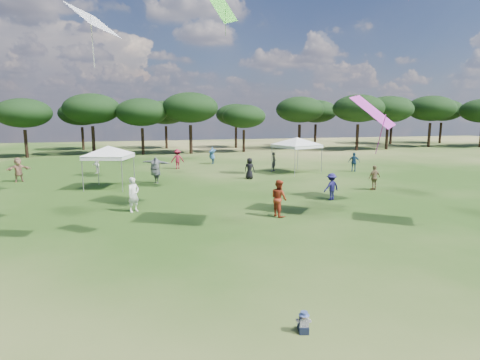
% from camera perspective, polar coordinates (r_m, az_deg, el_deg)
% --- Properties ---
extents(tree_line, '(108.78, 17.63, 7.77)m').
position_cam_1_polar(tree_line, '(53.62, -8.48, 9.82)').
color(tree_line, black).
rests_on(tree_line, ground).
extents(tent_left, '(5.32, 5.32, 3.17)m').
position_cam_1_polar(tent_left, '(28.14, -18.25, 4.39)').
color(tent_left, gray).
rests_on(tent_left, ground).
extents(tent_right, '(5.99, 5.99, 3.30)m').
position_cam_1_polar(tent_right, '(34.19, 8.10, 5.81)').
color(tent_right, gray).
rests_on(tent_right, ground).
extents(toddler, '(0.38, 0.41, 0.52)m').
position_cam_1_polar(toddler, '(9.90, 9.05, -19.44)').
color(toddler, black).
rests_on(toddler, ground).
extents(festival_crowd, '(31.03, 22.80, 1.92)m').
position_cam_1_polar(festival_crowd, '(29.41, -10.68, 1.26)').
color(festival_crowd, '#323136').
rests_on(festival_crowd, ground).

